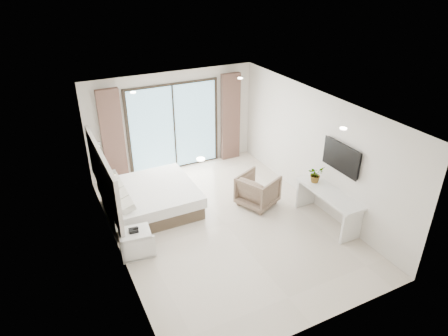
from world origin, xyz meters
The scene contains 8 objects.
ground centered at (0.00, 0.00, 0.00)m, with size 6.20×6.20×0.00m, color beige.
room_shell centered at (-0.20, 0.87, 1.58)m, with size 4.62×6.22×2.72m.
bed centered at (-1.30, 1.30, 0.30)m, with size 2.02×1.92×0.70m.
nightstand centered at (-2.02, -0.12, 0.27)m, with size 0.65×0.56×0.54m.
phone centered at (-2.03, -0.11, 0.57)m, with size 0.18×0.14×0.06m, color black.
console_desk centered at (2.04, -0.91, 0.57)m, with size 0.53×1.69×0.77m.
plant centered at (2.04, -0.41, 0.92)m, with size 0.34×0.38×0.29m, color #33662D.
armchair centered at (1.06, 0.40, 0.42)m, with size 0.81×0.76×0.84m, color #91755F.
Camera 1 is at (-3.26, -6.47, 5.17)m, focal length 32.00 mm.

